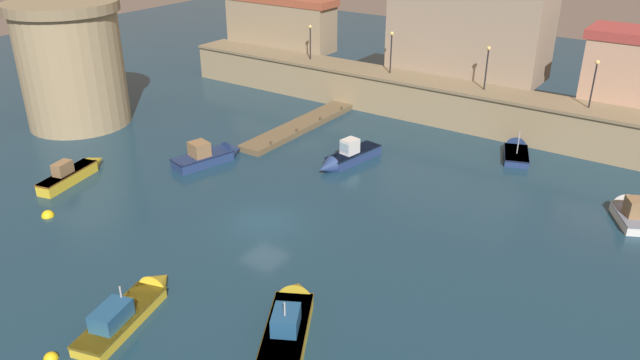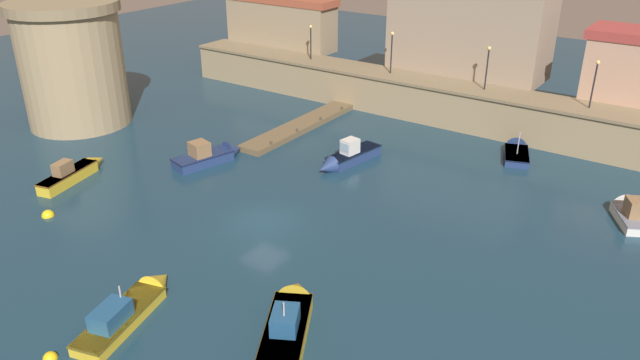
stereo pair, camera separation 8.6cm
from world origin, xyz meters
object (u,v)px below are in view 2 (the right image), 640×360
object	(u,v)px
quay_lamp_0	(311,36)
mooring_buoy_2	(48,216)
moored_boat_6	(289,318)
mooring_buoy_0	(50,359)
quay_lamp_3	(595,77)
moored_boat_5	(212,155)
moored_boat_7	(132,306)
moored_boat_4	(74,172)
moored_boat_3	(346,157)
fortress_tower	(72,64)
moored_boat_1	(516,151)
quay_lamp_2	(488,61)
moored_boat_2	(631,212)
quay_lamp_1	(392,46)

from	to	relation	value
quay_lamp_0	mooring_buoy_2	size ratio (longest dim) A/B	4.25
moored_boat_6	mooring_buoy_0	xyz separation A→B (m)	(-7.21, -7.54, -0.50)
moored_boat_6	quay_lamp_3	bearing A→B (deg)	-39.07
moored_boat_5	moored_boat_7	distance (m)	18.20
quay_lamp_3	mooring_buoy_0	world-z (taller)	quay_lamp_3
moored_boat_4	moored_boat_6	distance (m)	22.45
moored_boat_3	moored_boat_7	size ratio (longest dim) A/B	0.92
mooring_buoy_2	quay_lamp_0	bearing A→B (deg)	92.36
fortress_tower	moored_boat_1	world-z (taller)	fortress_tower
quay_lamp_0	moored_boat_5	xyz separation A→B (m)	(3.69, -17.92, -5.11)
moored_boat_1	moored_boat_6	xyz separation A→B (m)	(-1.83, -26.16, 0.21)
quay_lamp_2	quay_lamp_0	bearing A→B (deg)	-180.00
moored_boat_2	moored_boat_7	xyz separation A→B (m)	(-17.69, -23.63, -0.05)
quay_lamp_1	quay_lamp_3	distance (m)	16.99
quay_lamp_3	mooring_buoy_0	bearing A→B (deg)	-108.99
moored_boat_4	mooring_buoy_0	bearing A→B (deg)	-142.71
moored_boat_6	quay_lamp_2	bearing A→B (deg)	-23.48
quay_lamp_0	moored_boat_4	bearing A→B (deg)	-94.43
moored_boat_5	moored_boat_7	xyz separation A→B (m)	(9.59, -15.47, -0.10)
moored_boat_2	mooring_buoy_0	xyz separation A→B (m)	(-18.13, -27.73, -0.47)
quay_lamp_0	moored_boat_5	world-z (taller)	quay_lamp_0
quay_lamp_3	moored_boat_4	distance (m)	38.15
fortress_tower	quay_lamp_1	world-z (taller)	fortress_tower
quay_lamp_2	moored_boat_4	world-z (taller)	quay_lamp_2
quay_lamp_1	quay_lamp_2	bearing A→B (deg)	0.00
moored_boat_2	quay_lamp_3	bearing A→B (deg)	0.32
quay_lamp_1	moored_boat_1	world-z (taller)	quay_lamp_1
quay_lamp_2	mooring_buoy_2	bearing A→B (deg)	-118.56
quay_lamp_2	moored_boat_1	xyz separation A→B (m)	(4.36, -3.79, -5.50)
moored_boat_1	moored_boat_3	world-z (taller)	moored_boat_1
quay_lamp_2	moored_boat_4	xyz separation A→B (m)	(-19.50, -25.67, -5.26)
moored_boat_1	moored_boat_4	distance (m)	32.37
fortress_tower	moored_boat_4	bearing A→B (deg)	-38.34
quay_lamp_2	quay_lamp_3	bearing A→B (deg)	-0.00
mooring_buoy_2	moored_boat_4	bearing A→B (deg)	127.24
moored_boat_1	moored_boat_2	xyz separation A→B (m)	(9.09, -5.96, 0.18)
fortress_tower	quay_lamp_1	distance (m)	27.18
fortress_tower	quay_lamp_1	bearing A→B (deg)	42.04
moored_boat_2	quay_lamp_1	bearing A→B (deg)	38.41
moored_boat_6	mooring_buoy_2	distance (m)	18.82
fortress_tower	moored_boat_5	size ratio (longest dim) A/B	1.78
fortress_tower	quay_lamp_3	bearing A→B (deg)	26.08
moored_boat_1	moored_boat_7	xyz separation A→B (m)	(-8.59, -29.59, 0.13)
moored_boat_7	quay_lamp_3	bearing A→B (deg)	-35.79
quay_lamp_0	quay_lamp_3	xyz separation A→B (m)	(25.73, 0.00, 0.20)
moored_boat_2	mooring_buoy_0	size ratio (longest dim) A/B	7.11
quay_lamp_0	quay_lamp_2	bearing A→B (deg)	0.00
fortress_tower	moored_boat_3	world-z (taller)	fortress_tower
moored_boat_1	moored_boat_7	size ratio (longest dim) A/B	0.71
mooring_buoy_2	quay_lamp_2	bearing A→B (deg)	61.44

